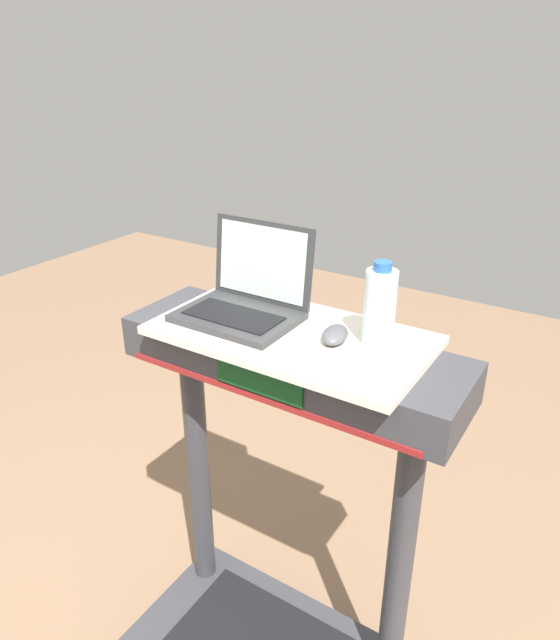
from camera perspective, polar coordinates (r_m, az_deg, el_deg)
The scene contains 4 objects.
desk_board at distance 1.44m, azimuth 1.06°, elevation -1.46°, with size 0.68×0.37×0.02m, color beige.
laptop at distance 1.51m, azimuth -3.41°, elevation 2.16°, with size 0.30×0.24×0.23m.
computer_mouse at distance 1.39m, azimuth 5.42°, elevation -1.44°, with size 0.06×0.10×0.03m, color #4C4C51.
water_bottle at distance 1.36m, azimuth 9.77°, elevation 1.28°, with size 0.07×0.07×0.20m.
Camera 1 is at (0.67, -0.41, 1.80)m, focal length 32.61 mm.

